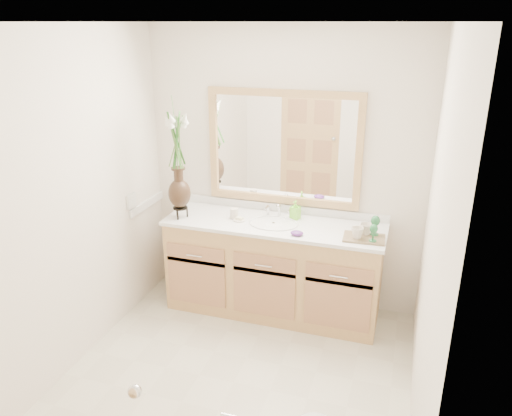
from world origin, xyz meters
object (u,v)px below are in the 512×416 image
(soap_bottle, at_px, (295,211))
(tray, at_px, (364,238))
(tumbler, at_px, (234,213))
(flower_vase, at_px, (177,146))

(soap_bottle, distance_m, tray, 0.66)
(soap_bottle, bearing_deg, tumbler, -146.60)
(tray, bearing_deg, soap_bottle, 154.62)
(flower_vase, relative_size, tumbler, 10.24)
(tumbler, xyz_separation_m, tray, (1.10, -0.10, -0.04))
(tumbler, distance_m, soap_bottle, 0.52)
(flower_vase, distance_m, soap_bottle, 1.12)
(flower_vase, xyz_separation_m, tumbler, (0.44, 0.12, -0.58))
(tumbler, height_order, tray, tumbler)
(flower_vase, relative_size, tray, 2.90)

